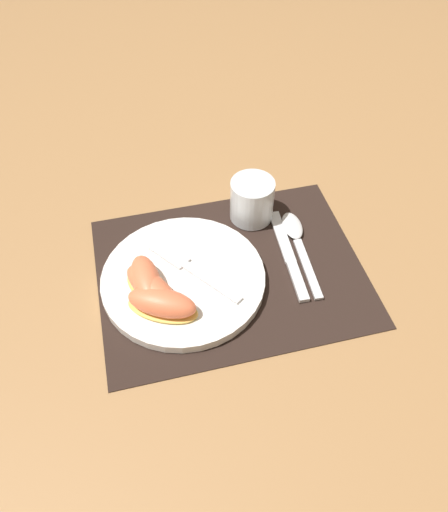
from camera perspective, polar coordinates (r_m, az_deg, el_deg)
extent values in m
plane|color=#A37547|center=(0.83, 0.73, -1.78)|extent=(3.00, 3.00, 0.00)
cube|color=black|center=(0.82, 0.74, -1.70)|extent=(0.43, 0.34, 0.00)
cylinder|color=white|center=(0.80, -4.66, -2.62)|extent=(0.26, 0.26, 0.02)
cylinder|color=silver|center=(0.88, 3.21, 6.41)|extent=(0.08, 0.08, 0.08)
cylinder|color=orange|center=(0.90, 3.16, 5.49)|extent=(0.06, 0.06, 0.04)
cube|color=silver|center=(0.81, 8.42, -2.84)|extent=(0.02, 0.08, 0.01)
cube|color=silver|center=(0.87, 6.63, 2.22)|extent=(0.03, 0.12, 0.01)
cube|color=silver|center=(0.83, 9.54, -1.38)|extent=(0.02, 0.13, 0.01)
ellipsoid|color=silver|center=(0.89, 7.81, 3.46)|extent=(0.04, 0.07, 0.01)
cube|color=silver|center=(0.78, -1.42, -3.03)|extent=(0.08, 0.10, 0.00)
cube|color=silver|center=(0.83, -6.25, 0.20)|extent=(0.06, 0.07, 0.00)
ellipsoid|color=#F7C656|center=(0.79, -8.75, -3.44)|extent=(0.06, 0.11, 0.01)
ellipsoid|color=#F2754C|center=(0.77, -8.89, -2.73)|extent=(0.05, 0.10, 0.04)
ellipsoid|color=#F7C656|center=(0.78, -8.06, -4.37)|extent=(0.10, 0.13, 0.01)
ellipsoid|color=#F2754C|center=(0.76, -8.18, -3.70)|extent=(0.09, 0.12, 0.04)
ellipsoid|color=#F7C656|center=(0.76, -7.00, -5.98)|extent=(0.12, 0.10, 0.01)
ellipsoid|color=#F2754C|center=(0.75, -7.11, -5.30)|extent=(0.11, 0.09, 0.04)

